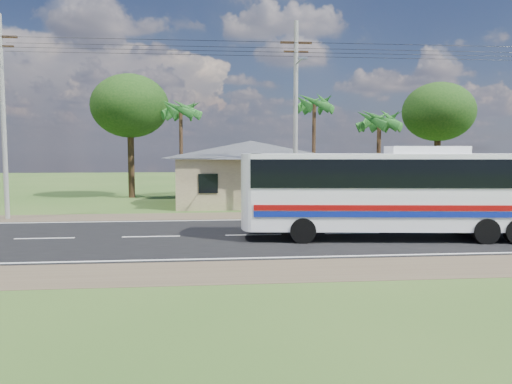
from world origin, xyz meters
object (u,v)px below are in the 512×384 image
Objects in this scene: person at (491,204)px; motorcycle at (340,207)px; waiting_shed at (445,166)px; coach_bus at (400,186)px.

motorcycle is at bearing -34.27° from person.
person reaches higher than motorcycle.
waiting_shed reaches higher than motorcycle.
coach_bus reaches higher than waiting_shed.
person is at bearing -92.08° from motorcycle.
motorcycle is at bearing -164.34° from waiting_shed.
waiting_shed is 3.28× the size of person.
coach_bus is 8.17× the size of person.
person is at bearing -80.84° from waiting_shed.
waiting_shed is 0.40× the size of coach_bus.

